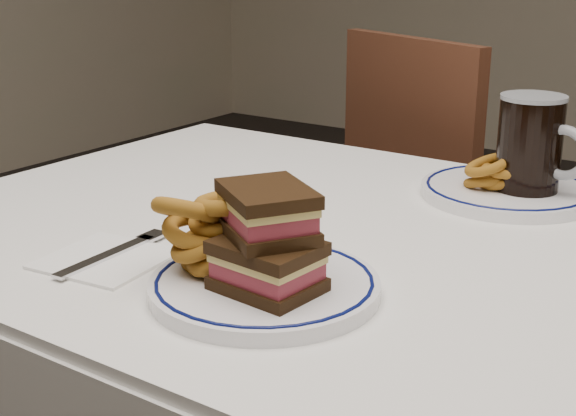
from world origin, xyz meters
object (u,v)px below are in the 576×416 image
Objects in this scene: beer_mug at (531,148)px; far_plate at (507,191)px; chair_far at (443,218)px; main_plate at (265,285)px; reuben_sandwich at (268,239)px.

far_plate is (-0.03, 0.00, -0.07)m from beer_mug.
far_plate is (0.32, -0.52, 0.25)m from chair_far.
chair_far is at bearing 121.76° from far_plate.
main_plate is 1.60× the size of beer_mug.
chair_far is 3.66× the size of main_plate.
far_plate is at bearing -58.24° from chair_far.
chair_far is 5.84× the size of beer_mug.
main_plate is (0.23, -1.02, 0.25)m from chair_far.
main_plate is 0.06m from reuben_sandwich.
main_plate is at bearing -77.30° from chair_far.
chair_far reaches higher than reuben_sandwich.
reuben_sandwich is at bearing -42.95° from main_plate.
chair_far is at bearing 103.30° from reuben_sandwich.
chair_far is 1.11m from reuben_sandwich.
far_plate is at bearing 178.73° from beer_mug.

